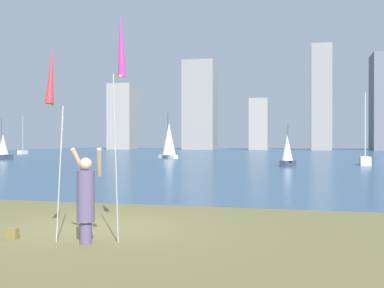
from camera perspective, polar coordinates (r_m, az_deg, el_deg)
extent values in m
cube|color=#2D4C6B|center=(71.57, 9.75, -1.28)|extent=(120.00, 116.12, 0.12)
cube|color=#33301C|center=(14.25, -5.65, -7.69)|extent=(120.00, 0.70, 0.02)
cylinder|color=#594C72|center=(9.11, -13.20, -10.78)|extent=(0.24, 0.24, 0.42)
cylinder|color=#594C72|center=(9.01, -13.20, -6.38)|extent=(0.34, 0.34, 0.99)
sphere|color=#D1A889|center=(8.95, -13.21, -2.45)|extent=(0.24, 0.24, 0.24)
cylinder|color=#D1A889|center=(9.17, -14.03, -2.23)|extent=(0.24, 0.38, 0.57)
cylinder|color=#D1A889|center=(8.98, -11.58, -2.28)|extent=(0.24, 0.38, 0.57)
cylinder|color=#B2B2B7|center=(9.30, -16.28, -3.54)|extent=(0.02, 0.29, 2.66)
cone|color=red|center=(9.09, -17.31, 8.25)|extent=(0.16, 0.27, 1.10)
sphere|color=yellow|center=(9.08, -17.12, 4.81)|extent=(0.06, 0.06, 0.06)
cylinder|color=#B2B2B7|center=(8.76, -9.56, -1.94)|extent=(0.02, 0.25, 3.23)
cone|color=#D83399|center=(9.21, -8.89, 12.21)|extent=(0.16, 0.25, 1.25)
sphere|color=yellow|center=(9.06, -8.99, 8.40)|extent=(0.06, 0.06, 0.06)
cube|color=olive|center=(9.98, -21.63, -10.40)|extent=(0.23, 0.14, 0.22)
cube|color=#333D51|center=(36.82, 11.96, -2.37)|extent=(1.28, 1.82, 0.45)
cylinder|color=#47474C|center=(36.77, 11.96, 0.25)|extent=(0.06, 0.06, 2.92)
cone|color=white|center=(36.66, 11.86, -0.46)|extent=(1.21, 1.21, 2.01)
cube|color=silver|center=(74.29, -20.48, -0.98)|extent=(0.80, 1.65, 0.56)
cylinder|color=silver|center=(74.28, -20.48, 1.28)|extent=(0.06, 0.06, 5.28)
cube|color=silver|center=(40.09, 20.92, -1.99)|extent=(0.99, 2.61, 0.69)
cylinder|color=silver|center=(40.08, 20.92, 2.28)|extent=(0.08, 0.08, 5.29)
cube|color=#333D51|center=(52.84, -22.80, -1.52)|extent=(1.60, 2.48, 0.54)
cylinder|color=#47474C|center=(52.81, -22.80, 0.90)|extent=(0.07, 0.07, 3.92)
cone|color=silver|center=(52.91, -22.65, -0.05)|extent=(1.44, 1.44, 2.17)
cube|color=white|center=(53.14, -3.05, -1.57)|extent=(2.89, 2.56, 0.37)
cylinder|color=#47474C|center=(53.11, -3.05, 1.27)|extent=(0.10, 0.10, 4.90)
cone|color=silver|center=(52.91, -2.91, 0.63)|extent=(2.25, 2.25, 3.71)
cube|color=gray|center=(111.24, -8.79, 3.39)|extent=(5.82, 5.18, 15.76)
cube|color=gray|center=(107.16, 0.99, 4.86)|extent=(7.33, 6.06, 20.81)
cube|color=gray|center=(106.28, 8.48, 2.44)|extent=(4.19, 7.67, 11.69)
cube|color=gray|center=(103.87, 15.94, 5.66)|extent=(4.36, 3.70, 23.20)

